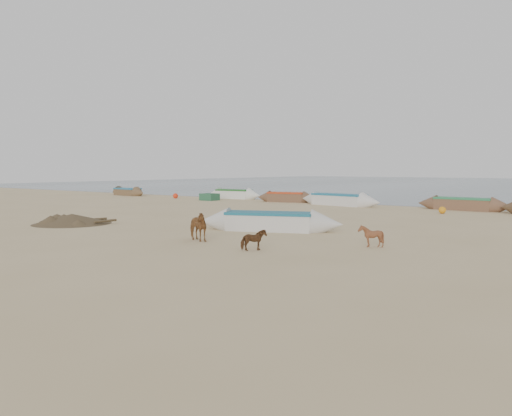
{
  "coord_description": "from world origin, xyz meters",
  "views": [
    {
      "loc": [
        13.44,
        -14.09,
        2.79
      ],
      "look_at": [
        0.0,
        4.0,
        1.0
      ],
      "focal_mm": 35.0,
      "sensor_mm": 36.0,
      "label": 1
    }
  ],
  "objects": [
    {
      "name": "near_canoe",
      "position": [
        0.66,
        4.12,
        0.42
      ],
      "size": [
        6.56,
        3.7,
        0.84
      ],
      "primitive_type": null,
      "rotation": [
        0.0,
        0.0,
        0.39
      ],
      "color": "silver",
      "rests_on": "ground"
    },
    {
      "name": "beach_clutter",
      "position": [
        3.59,
        19.16,
        0.3
      ],
      "size": [
        42.1,
        4.22,
        0.64
      ],
      "color": "#295B3C",
      "rests_on": "ground"
    },
    {
      "name": "calf_front",
      "position": [
        6.25,
        2.43,
        0.4
      ],
      "size": [
        0.8,
        0.73,
        0.8
      ],
      "primitive_type": "imported",
      "rotation": [
        0.0,
        0.0,
        -1.7
      ],
      "color": "brown",
      "rests_on": "ground"
    },
    {
      "name": "debris_pile",
      "position": [
        -8.95,
        0.46,
        0.25
      ],
      "size": [
        4.76,
        4.76,
        0.51
      ],
      "primitive_type": "cone",
      "rotation": [
        0.0,
        0.0,
        0.27
      ],
      "color": "brown",
      "rests_on": "ground"
    },
    {
      "name": "waterline_canoes",
      "position": [
        0.82,
        20.4,
        0.42
      ],
      "size": [
        60.71,
        4.48,
        0.89
      ],
      "color": "brown",
      "rests_on": "ground"
    },
    {
      "name": "cow_adult",
      "position": [
        0.19,
        -0.13,
        0.57
      ],
      "size": [
        1.48,
        1.0,
        1.15
      ],
      "primitive_type": "imported",
      "rotation": [
        0.0,
        0.0,
        1.26
      ],
      "color": "brown",
      "rests_on": "ground"
    },
    {
      "name": "ground",
      "position": [
        0.0,
        0.0,
        0.0
      ],
      "size": [
        140.0,
        140.0,
        0.0
      ],
      "primitive_type": "plane",
      "color": "tan",
      "rests_on": "ground"
    },
    {
      "name": "calf_right",
      "position": [
        3.39,
        -0.68,
        0.36
      ],
      "size": [
        0.73,
        0.82,
        0.73
      ],
      "primitive_type": "imported",
      "rotation": [
        0.0,
        0.0,
        1.4
      ],
      "color": "#58351C",
      "rests_on": "ground"
    }
  ]
}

